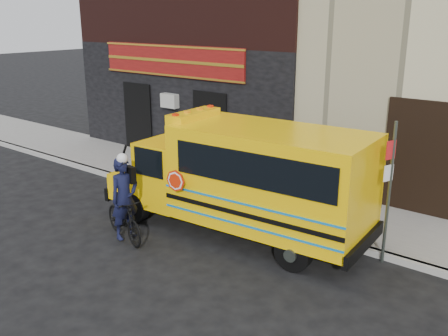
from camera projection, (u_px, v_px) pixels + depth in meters
ground at (169, 248)px, 11.62m from camera, size 120.00×120.00×0.00m
curb at (236, 212)px, 13.55m from camera, size 40.00×0.20×0.15m
sidewalk at (267, 197)px, 14.68m from camera, size 40.00×3.00×0.15m
school_bus at (247, 177)px, 11.90m from camera, size 7.02×2.69×2.92m
sign_pole at (389, 188)px, 10.46m from camera, size 0.11×0.27×3.16m
bicycle at (124, 218)px, 11.93m from camera, size 1.90×1.03×1.10m
cyclist at (125, 200)px, 11.83m from camera, size 0.58×0.79×1.99m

